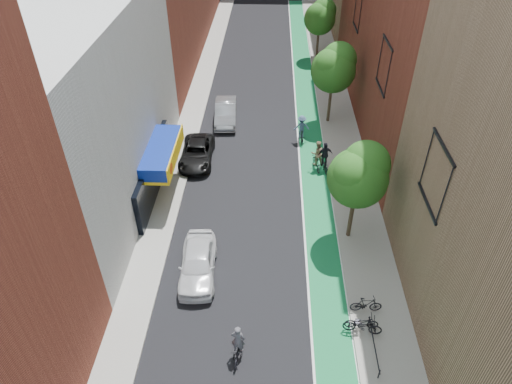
# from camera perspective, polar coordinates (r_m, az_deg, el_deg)

# --- Properties ---
(bike_lane) EXTENTS (2.00, 68.00, 0.01)m
(bike_lane) POSITION_cam_1_polar(r_m,az_deg,el_deg) (41.07, 6.44, 10.09)
(bike_lane) COLOR #136B35
(bike_lane) RESTS_ON ground
(sidewalk_left) EXTENTS (2.00, 68.00, 0.15)m
(sidewalk_left) POSITION_cam_1_polar(r_m,az_deg,el_deg) (41.47, -7.69, 10.39)
(sidewalk_left) COLOR gray
(sidewalk_left) RESTS_ON ground
(sidewalk_right) EXTENTS (3.00, 68.00, 0.15)m
(sidewalk_right) POSITION_cam_1_polar(r_m,az_deg,el_deg) (41.31, 9.95, 10.03)
(sidewalk_right) COLOR gray
(sidewalk_right) RESTS_ON ground
(building_left_white) EXTENTS (8.00, 20.00, 12.00)m
(building_left_white) POSITION_cam_1_polar(r_m,az_deg,el_deg) (29.95, -21.64, 9.36)
(building_left_white) COLOR silver
(building_left_white) RESTS_ON ground
(tree_near) EXTENTS (3.40, 3.36, 6.42)m
(tree_near) POSITION_cam_1_polar(r_m,az_deg,el_deg) (25.33, 12.76, 2.23)
(tree_near) COLOR #332619
(tree_near) RESTS_ON ground
(tree_mid) EXTENTS (3.55, 3.53, 6.74)m
(tree_mid) POSITION_cam_1_polar(r_m,az_deg,el_deg) (37.39, 9.74, 15.18)
(tree_mid) COLOR #332619
(tree_mid) RESTS_ON ground
(tree_far) EXTENTS (3.30, 3.25, 6.21)m
(tree_far) POSITION_cam_1_polar(r_m,az_deg,el_deg) (50.64, 8.04, 20.94)
(tree_far) COLOR #332619
(tree_far) RESTS_ON ground
(parked_car_white) EXTENTS (2.18, 4.85, 1.62)m
(parked_car_white) POSITION_cam_1_polar(r_m,az_deg,el_deg) (25.24, -7.29, -8.78)
(parked_car_white) COLOR white
(parked_car_white) RESTS_ON ground
(parked_car_black) EXTENTS (2.40, 5.02, 1.38)m
(parked_car_black) POSITION_cam_1_polar(r_m,az_deg,el_deg) (33.96, -7.41, 4.87)
(parked_car_black) COLOR black
(parked_car_black) RESTS_ON ground
(parked_car_silver) EXTENTS (2.01, 5.03, 1.63)m
(parked_car_silver) POSITION_cam_1_polar(r_m,az_deg,el_deg) (38.90, -3.80, 9.92)
(parked_car_silver) COLOR #979A9F
(parked_car_silver) RESTS_ON ground
(cyclist_lead) EXTENTS (0.77, 1.74, 2.07)m
(cyclist_lead) POSITION_cam_1_polar(r_m,az_deg,el_deg) (21.98, -2.27, -18.80)
(cyclist_lead) COLOR black
(cyclist_lead) RESTS_ON ground
(cyclist_lane_near) EXTENTS (1.05, 1.78, 2.23)m
(cyclist_lane_near) POSITION_cam_1_polar(r_m,az_deg,el_deg) (32.99, 7.62, 4.35)
(cyclist_lane_near) COLOR black
(cyclist_lane_near) RESTS_ON ground
(cyclist_lane_mid) EXTENTS (1.17, 1.77, 2.21)m
(cyclist_lane_mid) POSITION_cam_1_polar(r_m,az_deg,el_deg) (32.98, 8.57, 4.03)
(cyclist_lane_mid) COLOR black
(cyclist_lane_mid) RESTS_ON ground
(cyclist_lane_far) EXTENTS (1.28, 1.87, 2.21)m
(cyclist_lane_far) POSITION_cam_1_polar(r_m,az_deg,el_deg) (36.07, 5.69, 7.71)
(cyclist_lane_far) COLOR black
(cyclist_lane_far) RESTS_ON ground
(parked_bike_near) EXTENTS (1.65, 0.59, 0.87)m
(parked_bike_near) POSITION_cam_1_polar(r_m,az_deg,el_deg) (23.45, 13.06, -15.55)
(parked_bike_near) COLOR black
(parked_bike_near) RESTS_ON sidewalk_right
(parked_bike_mid) EXTENTS (1.62, 0.50, 0.97)m
(parked_bike_mid) POSITION_cam_1_polar(r_m,az_deg,el_deg) (24.08, 13.60, -13.51)
(parked_bike_mid) COLOR black
(parked_bike_mid) RESTS_ON sidewalk_right
(parked_bike_far) EXTENTS (1.95, 0.91, 0.98)m
(parked_bike_far) POSITION_cam_1_polar(r_m,az_deg,el_deg) (23.26, 13.17, -15.94)
(parked_bike_far) COLOR black
(parked_bike_far) RESTS_ON sidewalk_right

